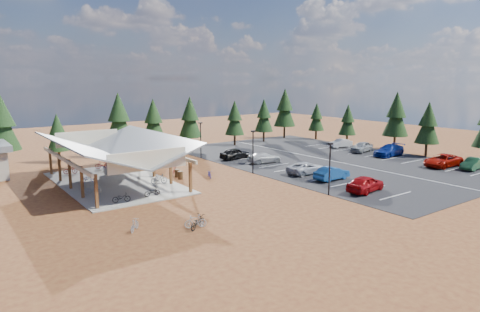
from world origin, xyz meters
TOP-DOWN VIEW (x-y plane):
  - ground at (0.00, 0.00)m, footprint 140.00×140.00m
  - asphalt_lot at (18.50, 3.00)m, footprint 27.00×44.00m
  - concrete_pad at (-10.00, 7.00)m, footprint 10.60×18.60m
  - bike_pavilion at (-10.00, 7.00)m, footprint 11.65×19.40m
  - lamp_post_0 at (5.00, -10.00)m, footprint 0.50×0.25m
  - lamp_post_1 at (5.00, 2.00)m, footprint 0.50×0.25m
  - lamp_post_2 at (5.00, 14.00)m, footprint 0.50×0.25m
  - trash_bin_0 at (-3.39, 4.46)m, footprint 0.60×0.60m
  - trash_bin_1 at (-3.18, 5.60)m, footprint 0.60×0.60m
  - pine_1 at (-18.34, 22.75)m, footprint 4.07×4.07m
  - pine_2 at (-11.91, 22.82)m, footprint 2.83×2.83m
  - pine_3 at (-3.68, 22.09)m, footprint 3.97×3.97m
  - pine_4 at (1.60, 22.02)m, footprint 3.53×3.53m
  - pine_5 at (7.56, 21.49)m, footprint 3.62×3.62m
  - pine_6 at (15.84, 21.05)m, footprint 3.25×3.25m
  - pine_7 at (22.49, 21.47)m, footprint 3.29×3.29m
  - pine_8 at (28.74, 22.95)m, footprint 4.02×4.02m
  - pine_10 at (32.32, -3.76)m, footprint 3.41×3.41m
  - pine_11 at (33.75, 2.48)m, footprint 3.94×3.94m
  - pine_12 at (32.17, 10.72)m, footprint 2.95×2.95m
  - pine_13 at (32.45, 18.29)m, footprint 2.91×2.91m
  - bike_0 at (-12.22, -0.80)m, footprint 1.70×0.94m
  - bike_1 at (-13.42, 3.66)m, footprint 1.58×0.85m
  - bike_2 at (-12.34, 8.66)m, footprint 1.66×0.98m
  - bike_3 at (-12.77, 14.08)m, footprint 1.61×0.75m
  - bike_4 at (-9.08, -0.52)m, footprint 1.65×0.66m
  - bike_5 at (-6.43, 3.51)m, footprint 1.85×0.83m
  - bike_6 at (-6.59, 10.46)m, footprint 1.69×0.77m
  - bike_7 at (-8.77, 14.80)m, footprint 1.75×0.77m
  - bike_9 at (-14.05, -8.33)m, footprint 1.36×1.42m
  - bike_12 at (-9.99, -10.57)m, footprint 1.98×1.52m
  - bike_13 at (-10.07, -10.39)m, footprint 1.75×1.04m
  - bike_14 at (-0.40, 3.06)m, footprint 1.20×1.79m
  - bike_15 at (-2.75, 7.11)m, footprint 1.43×1.59m
  - car_0 at (8.86, -11.30)m, footprint 5.08×2.68m
  - car_1 at (9.98, -5.89)m, footprint 4.62×1.81m
  - car_2 at (9.92, -1.97)m, footprint 5.13×2.49m
  - car_3 at (10.14, 6.14)m, footprint 4.93×2.64m
  - car_4 at (8.51, 10.68)m, footprint 4.74×2.40m
  - car_5 at (28.38, -12.36)m, footprint 4.48×1.85m
  - car_6 at (26.94, -9.26)m, footprint 5.83×2.82m
  - car_7 at (27.97, -0.60)m, footprint 5.91×2.85m
  - car_8 at (27.61, 3.98)m, footprint 4.90×2.74m
  - car_9 at (28.42, 8.94)m, footprint 4.24×1.96m

SIDE VIEW (x-z plane):
  - ground at x=0.00m, z-range 0.00..0.00m
  - asphalt_lot at x=18.50m, z-range 0.00..0.04m
  - concrete_pad at x=-10.00m, z-range 0.00..0.10m
  - bike_14 at x=-0.40m, z-range 0.00..0.89m
  - trash_bin_0 at x=-3.39m, z-range 0.00..0.90m
  - trash_bin_1 at x=-3.18m, z-range 0.00..0.90m
  - bike_9 at x=-14.05m, z-range 0.00..0.92m
  - bike_12 at x=-9.99m, z-range 0.00..1.00m
  - bike_15 at x=-2.75m, z-range 0.00..1.00m
  - bike_13 at x=-10.07m, z-range 0.00..1.02m
  - bike_2 at x=-12.34m, z-range 0.10..0.93m
  - bike_0 at x=-12.22m, z-range 0.10..0.95m
  - bike_4 at x=-9.08m, z-range 0.10..0.95m
  - bike_6 at x=-6.59m, z-range 0.10..0.96m
  - bike_1 at x=-13.42m, z-range 0.10..1.01m
  - bike_3 at x=-12.77m, z-range 0.10..1.03m
  - bike_7 at x=-8.77m, z-range 0.10..1.11m
  - bike_5 at x=-6.43m, z-range 0.10..1.17m
  - car_9 at x=28.42m, z-range 0.04..1.38m
  - car_3 at x=10.14m, z-range 0.04..1.40m
  - car_2 at x=9.92m, z-range 0.04..1.45m
  - car_5 at x=28.38m, z-range 0.04..1.48m
  - car_1 at x=9.98m, z-range 0.04..1.54m
  - car_4 at x=8.51m, z-range 0.04..1.59m
  - car_8 at x=27.61m, z-range 0.04..1.61m
  - car_6 at x=26.94m, z-range 0.04..1.64m
  - car_0 at x=8.86m, z-range 0.04..1.69m
  - car_7 at x=27.97m, z-range 0.04..1.70m
  - lamp_post_0 at x=5.00m, z-range 0.41..5.55m
  - lamp_post_1 at x=5.00m, z-range 0.41..5.55m
  - lamp_post_2 at x=5.00m, z-range 0.41..5.55m
  - bike_pavilion at x=-10.00m, z-range 1.34..6.31m
  - pine_2 at x=-11.91m, z-range 0.72..7.32m
  - pine_13 at x=32.45m, z-range 0.74..7.51m
  - pine_12 at x=32.17m, z-range 0.76..7.63m
  - pine_6 at x=15.84m, z-range 0.84..8.41m
  - pine_7 at x=22.49m, z-range 0.85..8.51m
  - pine_10 at x=32.32m, z-range 0.88..8.82m
  - pine_4 at x=1.60m, z-range 0.91..9.14m
  - pine_5 at x=7.56m, z-range 0.93..9.37m
  - pine_11 at x=33.75m, z-range 1.02..10.20m
  - pine_3 at x=-3.68m, z-range 1.02..10.27m
  - pine_8 at x=28.74m, z-range 1.04..10.41m
  - pine_1 at x=-18.34m, z-range 1.05..10.52m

